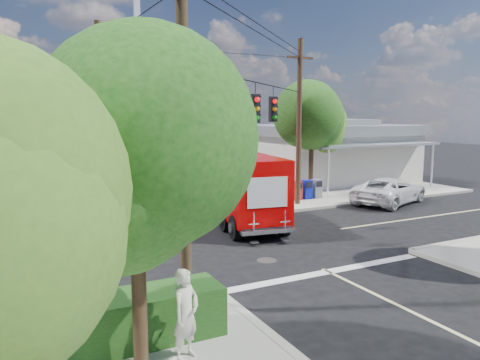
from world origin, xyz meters
TOP-DOWN VIEW (x-y plane):
  - ground at (0.00, 0.00)m, footprint 120.00×120.00m
  - sidewalk_ne at (10.88, 10.88)m, footprint 14.12×14.12m
  - road_markings at (0.00, -1.47)m, footprint 32.00×32.00m
  - building_ne at (12.50, 11.97)m, footprint 11.80×10.20m
  - radio_tower at (0.50, 20.00)m, footprint 0.80×0.80m
  - tree_sw_front at (-6.99, -7.54)m, footprint 3.88×3.78m
  - tree_ne_front at (7.21, 6.76)m, footprint 4.21×4.14m
  - tree_ne_back at (9.81, 8.96)m, footprint 3.77×3.66m
  - palm_nw_front at (-7.50, 7.50)m, footprint 3.01×3.08m
  - utility_poles at (-1.58, 1.60)m, footprint 12.00×10.68m
  - picket_fence at (-7.80, -5.60)m, footprint 5.94×0.06m
  - hedge_sw at (-8.00, -6.40)m, footprint 6.20×1.20m
  - vending_boxes at (6.50, 6.20)m, footprint 1.90×0.50m
  - delivery_truck at (0.48, 2.85)m, footprint 3.41×7.72m
  - parked_car at (10.27, 3.46)m, footprint 5.95×4.23m
  - pedestrian at (-6.08, -7.53)m, footprint 0.82×0.75m

SIDE VIEW (x-z plane):
  - ground at x=0.00m, z-range 0.00..0.00m
  - road_markings at x=0.00m, z-range 0.00..0.01m
  - sidewalk_ne at x=10.88m, z-range 0.00..0.14m
  - picket_fence at x=-7.80m, z-range 0.18..1.18m
  - hedge_sw at x=-8.00m, z-range 0.14..1.24m
  - vending_boxes at x=6.50m, z-range 0.14..1.24m
  - parked_car at x=10.27m, z-range 0.00..1.51m
  - pedestrian at x=-6.08m, z-range 0.14..2.03m
  - delivery_truck at x=0.48m, z-range 0.03..3.26m
  - building_ne at x=12.50m, z-range 0.07..4.57m
  - tree_ne_back at x=9.81m, z-range 1.27..7.10m
  - tree_sw_front at x=-6.99m, z-range 1.32..7.35m
  - utility_poles at x=-1.58m, z-range 0.17..9.17m
  - tree_ne_front at x=7.21m, z-range 1.44..8.09m
  - palm_nw_front at x=-7.50m, z-range 2.25..7.84m
  - radio_tower at x=0.50m, z-range -2.86..14.14m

